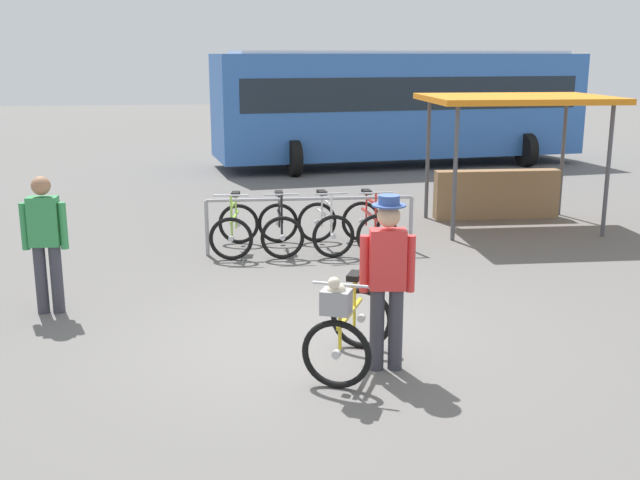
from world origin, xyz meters
TOP-DOWN VIEW (x-y plane):
  - ground_plane at (0.00, 0.00)m, footprint 80.00×80.00m
  - bike_rack_rail at (0.40, 3.76)m, footprint 3.21×0.13m
  - racked_bike_lime at (-0.75, 3.96)m, footprint 0.80×1.18m
  - racked_bike_black at (-0.05, 3.95)m, footprint 0.67×1.11m
  - racked_bike_white at (0.65, 3.93)m, footprint 0.79×1.16m
  - racked_bike_red at (1.35, 3.91)m, footprint 0.73×1.13m
  - featured_bicycle at (0.24, -0.82)m, footprint 1.03×1.26m
  - person_with_featured_bike at (0.63, -0.80)m, footprint 0.53×0.32m
  - pedestrian_with_backpack at (-2.98, 1.36)m, footprint 0.53×0.35m
  - bus_distant at (3.89, 13.10)m, footprint 10.25×4.32m
  - market_stall at (4.14, 5.50)m, footprint 3.13×2.34m

SIDE VIEW (x-z plane):
  - ground_plane at x=0.00m, z-range 0.00..0.00m
  - racked_bike_lime at x=-0.75m, z-range -0.12..0.86m
  - racked_bike_white at x=0.65m, z-range -0.12..0.85m
  - racked_bike_black at x=-0.05m, z-range -0.12..0.86m
  - racked_bike_red at x=1.35m, z-range -0.12..0.85m
  - featured_bicycle at x=0.24m, z-range -0.06..1.03m
  - bike_rack_rail at x=0.40m, z-range 0.23..1.10m
  - pedestrian_with_backpack at x=-2.98m, z-range 0.12..1.76m
  - person_with_featured_bike at x=0.63m, z-range 0.09..1.81m
  - market_stall at x=4.14m, z-range 0.24..2.54m
  - bus_distant at x=3.89m, z-range 0.20..3.28m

